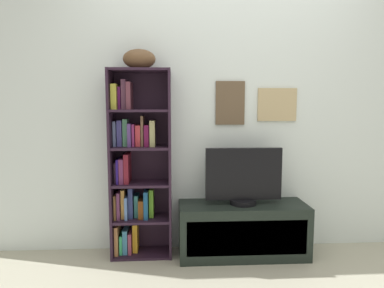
{
  "coord_description": "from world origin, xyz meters",
  "views": [
    {
      "loc": [
        -0.47,
        -1.79,
        1.25
      ],
      "look_at": [
        -0.32,
        0.85,
        0.95
      ],
      "focal_mm": 31.54,
      "sensor_mm": 36.0,
      "label": 1
    }
  ],
  "objects_px": {
    "football": "(139,59)",
    "television": "(243,177)",
    "bookshelf": "(136,168)",
    "tv_stand": "(243,230)"
  },
  "relations": [
    {
      "from": "bookshelf",
      "to": "football",
      "type": "bearing_deg",
      "value": -33.21
    },
    {
      "from": "bookshelf",
      "to": "television",
      "type": "relative_size",
      "value": 2.46
    },
    {
      "from": "bookshelf",
      "to": "television",
      "type": "xyz_separation_m",
      "value": [
        0.89,
        -0.09,
        -0.07
      ]
    },
    {
      "from": "tv_stand",
      "to": "television",
      "type": "bearing_deg",
      "value": 90.0
    },
    {
      "from": "bookshelf",
      "to": "tv_stand",
      "type": "relative_size",
      "value": 1.46
    },
    {
      "from": "football",
      "to": "television",
      "type": "bearing_deg",
      "value": -4.04
    },
    {
      "from": "football",
      "to": "tv_stand",
      "type": "bearing_deg",
      "value": -4.12
    },
    {
      "from": "bookshelf",
      "to": "football",
      "type": "distance_m",
      "value": 0.89
    },
    {
      "from": "television",
      "to": "bookshelf",
      "type": "bearing_deg",
      "value": 174.26
    },
    {
      "from": "football",
      "to": "television",
      "type": "distance_m",
      "value": 1.28
    }
  ]
}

